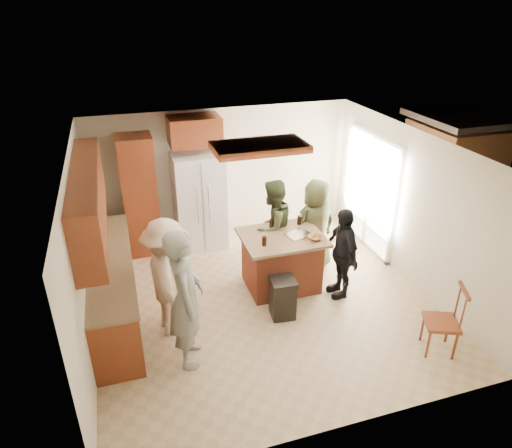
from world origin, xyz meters
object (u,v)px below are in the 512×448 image
object	(u,v)px
person_front_left	(186,299)
person_side_right	(342,253)
refrigerator	(199,201)
spindle_chair	(443,322)
person_behind_left	(272,228)
kitchen_island	(281,261)
trash_bin	(283,298)
person_counter	(168,278)
person_behind_right	(315,225)

from	to	relation	value
person_front_left	person_side_right	world-z (taller)	person_front_left
refrigerator	spindle_chair	size ratio (longest dim) A/B	1.81
person_behind_left	spindle_chair	world-z (taller)	person_behind_left
person_side_right	kitchen_island	distance (m)	0.98
spindle_chair	kitchen_island	bearing A→B (deg)	125.92
person_side_right	spindle_chair	world-z (taller)	person_side_right
person_front_left	trash_bin	distance (m)	1.67
trash_bin	spindle_chair	xyz separation A→B (m)	(1.75, -1.32, 0.13)
person_front_left	kitchen_island	size ratio (longest dim) A/B	1.48
person_counter	spindle_chair	xyz separation A→B (m)	(3.37, -1.50, -0.41)
person_front_left	person_behind_right	size ratio (longest dim) A/B	1.17
person_counter	spindle_chair	size ratio (longest dim) A/B	1.74
person_side_right	person_behind_left	bearing A→B (deg)	-138.47
trash_bin	refrigerator	bearing A→B (deg)	105.57
person_counter	trash_bin	size ratio (longest dim) A/B	2.75
person_side_right	refrigerator	distance (m)	2.90
person_front_left	spindle_chair	size ratio (longest dim) A/B	1.90
person_counter	refrigerator	distance (m)	2.54
person_side_right	spindle_chair	distance (m)	1.75
person_counter	kitchen_island	distance (m)	1.99
person_counter	kitchen_island	xyz separation A→B (m)	(1.87, 0.57, -0.39)
refrigerator	trash_bin	xyz separation A→B (m)	(0.71, -2.55, -0.58)
person_behind_right	refrigerator	size ratio (longest dim) A/B	0.90
person_behind_left	person_side_right	bearing A→B (deg)	99.02
kitchen_island	spindle_chair	bearing A→B (deg)	-54.08
kitchen_island	trash_bin	distance (m)	0.80
refrigerator	person_side_right	bearing A→B (deg)	-52.17
person_behind_left	spindle_chair	size ratio (longest dim) A/B	1.69
person_behind_left	trash_bin	distance (m)	1.35
person_behind_left	spindle_chair	bearing A→B (deg)	89.28
kitchen_island	person_behind_right	bearing A→B (deg)	28.62
person_front_left	refrigerator	world-z (taller)	person_front_left
refrigerator	kitchen_island	world-z (taller)	refrigerator
person_behind_right	refrigerator	bearing A→B (deg)	-50.76
person_front_left	person_side_right	distance (m)	2.65
person_behind_left	kitchen_island	bearing A→B (deg)	58.37
person_behind_right	person_behind_left	bearing A→B (deg)	-16.42
kitchen_island	trash_bin	world-z (taller)	kitchen_island
trash_bin	person_front_left	bearing A→B (deg)	-162.03
person_behind_right	spindle_chair	bearing A→B (deg)	94.78
person_front_left	person_side_right	bearing A→B (deg)	-65.18
person_counter	kitchen_island	bearing A→B (deg)	-75.94
person_behind_left	spindle_chair	xyz separation A→B (m)	(1.50, -2.55, -0.38)
person_front_left	kitchen_island	bearing A→B (deg)	-46.08
person_behind_left	person_counter	world-z (taller)	person_counter
spindle_chair	person_side_right	bearing A→B (deg)	113.40
person_behind_left	refrigerator	xyz separation A→B (m)	(-0.97, 1.33, 0.06)
person_side_right	spindle_chair	size ratio (longest dim) A/B	1.50
person_behind_right	trash_bin	xyz separation A→B (m)	(-1.01, -1.16, -0.49)
person_front_left	person_behind_left	distance (m)	2.43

